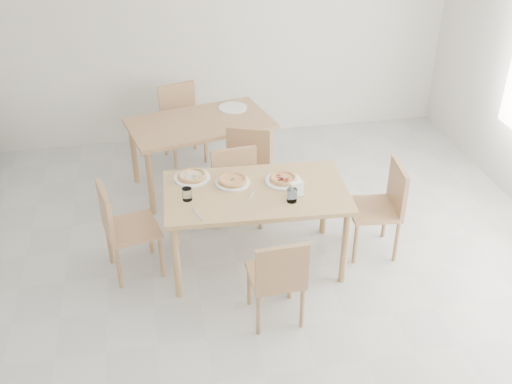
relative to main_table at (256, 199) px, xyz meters
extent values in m
plane|color=beige|center=(-0.17, -0.86, -0.67)|extent=(7.00, 7.00, 0.00)
plane|color=silver|center=(-0.17, 2.64, 0.73)|extent=(6.00, 0.00, 6.00)
cube|color=tan|center=(0.00, 0.00, 0.06)|extent=(1.57, 0.94, 0.04)
cylinder|color=tan|center=(-0.71, -0.33, -0.31)|extent=(0.06, 0.06, 0.71)
cylinder|color=tan|center=(0.68, -0.40, -0.31)|extent=(0.06, 0.06, 0.71)
cylinder|color=tan|center=(-0.68, 0.40, -0.31)|extent=(0.06, 0.06, 0.71)
cylinder|color=tan|center=(0.71, 0.33, -0.31)|extent=(0.06, 0.06, 0.71)
cube|color=tan|center=(0.02, -0.70, -0.26)|extent=(0.41, 0.41, 0.04)
cube|color=tan|center=(0.03, -0.88, -0.05)|extent=(0.40, 0.05, 0.38)
cylinder|color=tan|center=(0.18, -0.53, -0.47)|extent=(0.03, 0.03, 0.39)
cylinder|color=tan|center=(-0.16, -0.54, -0.47)|extent=(0.03, 0.03, 0.39)
cylinder|color=tan|center=(0.20, -0.87, -0.47)|extent=(0.03, 0.03, 0.39)
cylinder|color=tan|center=(-0.15, -0.88, -0.47)|extent=(0.03, 0.03, 0.39)
cube|color=tan|center=(0.03, 0.74, -0.23)|extent=(0.56, 0.56, 0.04)
cube|color=tan|center=(0.10, 0.92, 0.00)|extent=(0.42, 0.19, 0.41)
cylinder|color=tan|center=(-0.21, 0.63, -0.46)|extent=(0.04, 0.04, 0.42)
cylinder|color=tan|center=(0.14, 0.50, -0.46)|extent=(0.04, 0.04, 0.42)
cylinder|color=tan|center=(-0.08, 0.98, -0.46)|extent=(0.04, 0.04, 0.42)
cylinder|color=tan|center=(0.27, 0.85, -0.46)|extent=(0.04, 0.04, 0.42)
cube|color=tan|center=(-1.05, 0.09, -0.23)|extent=(0.51, 0.51, 0.04)
cube|color=tan|center=(-1.24, 0.04, -0.01)|extent=(0.14, 0.43, 0.41)
cylinder|color=tan|center=(-0.83, -0.05, -0.46)|extent=(0.04, 0.04, 0.42)
cylinder|color=tan|center=(-0.92, 0.31, -0.46)|extent=(0.04, 0.04, 0.42)
cylinder|color=tan|center=(-1.19, -0.13, -0.46)|extent=(0.04, 0.04, 0.42)
cylinder|color=tan|center=(-1.27, 0.22, -0.46)|extent=(0.04, 0.04, 0.42)
cube|color=tan|center=(1.06, -0.01, -0.23)|extent=(0.47, 0.47, 0.04)
cube|color=tan|center=(1.25, -0.03, 0.00)|extent=(0.08, 0.43, 0.41)
cylinder|color=tan|center=(0.89, 0.19, -0.46)|extent=(0.04, 0.04, 0.42)
cylinder|color=tan|center=(0.86, -0.18, -0.46)|extent=(0.04, 0.04, 0.42)
cylinder|color=tan|center=(1.26, 0.15, -0.46)|extent=(0.04, 0.04, 0.42)
cylinder|color=tan|center=(1.23, -0.21, -0.46)|extent=(0.04, 0.04, 0.42)
cylinder|color=white|center=(-0.17, 0.15, 0.09)|extent=(0.30, 0.30, 0.02)
cylinder|color=white|center=(-0.51, 0.29, 0.09)|extent=(0.31, 0.31, 0.02)
cylinder|color=white|center=(0.25, 0.10, 0.09)|extent=(0.31, 0.31, 0.02)
cylinder|color=#E9B16E|center=(-0.17, 0.15, 0.10)|extent=(0.32, 0.32, 0.01)
torus|color=#E9B16E|center=(-0.17, 0.15, 0.11)|extent=(0.32, 0.32, 0.03)
cylinder|color=orange|center=(-0.17, 0.15, 0.11)|extent=(0.24, 0.24, 0.01)
ellipsoid|color=#16621B|center=(-0.17, 0.15, 0.12)|extent=(0.05, 0.05, 0.01)
cylinder|color=#E9B16E|center=(-0.51, 0.29, 0.10)|extent=(0.28, 0.28, 0.01)
torus|color=#E9B16E|center=(-0.51, 0.29, 0.11)|extent=(0.28, 0.28, 0.03)
cylinder|color=#F6EECA|center=(-0.51, 0.29, 0.11)|extent=(0.21, 0.21, 0.01)
cylinder|color=#E9B16E|center=(0.25, 0.10, 0.10)|extent=(0.29, 0.29, 0.01)
torus|color=#E9B16E|center=(0.25, 0.10, 0.11)|extent=(0.30, 0.30, 0.03)
cylinder|color=orange|center=(0.25, 0.10, 0.11)|extent=(0.22, 0.22, 0.01)
cylinder|color=white|center=(0.25, -0.22, 0.14)|extent=(0.08, 0.08, 0.11)
cylinder|color=white|center=(-0.58, -0.04, 0.13)|extent=(0.08, 0.08, 0.11)
cube|color=silver|center=(0.31, -0.15, 0.09)|extent=(0.13, 0.08, 0.01)
cube|color=white|center=(0.31, -0.15, 0.16)|extent=(0.12, 0.06, 0.12)
cube|color=silver|center=(-0.52, -0.28, 0.08)|extent=(0.07, 0.18, 0.01)
cube|color=silver|center=(-0.06, -0.10, 0.08)|extent=(0.10, 0.18, 0.01)
cube|color=tan|center=(-0.32, 1.44, 0.06)|extent=(1.58, 1.12, 0.04)
cylinder|color=tan|center=(-0.87, 0.97, -0.31)|extent=(0.06, 0.06, 0.71)
cylinder|color=tan|center=(0.39, 1.26, -0.31)|extent=(0.06, 0.06, 0.71)
cylinder|color=tan|center=(-1.02, 1.63, -0.31)|extent=(0.06, 0.06, 0.71)
cylinder|color=tan|center=(0.24, 1.92, -0.31)|extent=(0.06, 0.06, 0.71)
cube|color=tan|center=(-0.12, 0.77, -0.24)|extent=(0.46, 0.46, 0.04)
cube|color=tan|center=(-0.10, 0.58, -0.01)|extent=(0.42, 0.08, 0.40)
cylinder|color=tan|center=(0.05, 0.97, -0.46)|extent=(0.04, 0.04, 0.41)
cylinder|color=tan|center=(-0.31, 0.93, -0.46)|extent=(0.04, 0.04, 0.41)
cylinder|color=tan|center=(0.08, 0.60, -0.46)|extent=(0.04, 0.04, 0.41)
cylinder|color=tan|center=(-0.28, 0.57, -0.46)|extent=(0.04, 0.04, 0.41)
cube|color=tan|center=(-0.45, 2.07, -0.23)|extent=(0.52, 0.52, 0.04)
cube|color=tan|center=(-0.50, 2.25, -0.01)|extent=(0.42, 0.15, 0.41)
cylinder|color=tan|center=(-0.58, 1.85, -0.46)|extent=(0.04, 0.04, 0.42)
cylinder|color=tan|center=(-0.23, 1.94, -0.46)|extent=(0.04, 0.04, 0.42)
cylinder|color=tan|center=(-0.67, 2.20, -0.46)|extent=(0.04, 0.04, 0.42)
cylinder|color=tan|center=(-0.32, 2.29, -0.46)|extent=(0.04, 0.04, 0.42)
cylinder|color=white|center=(0.07, 1.70, 0.09)|extent=(0.30, 0.30, 0.02)
camera|label=1|loc=(-0.79, -4.18, 2.70)|focal=42.00mm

